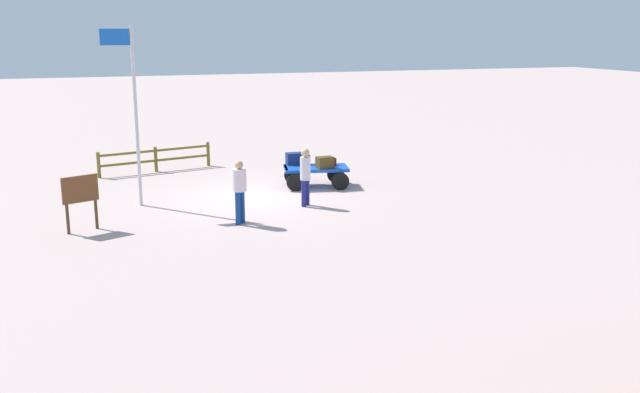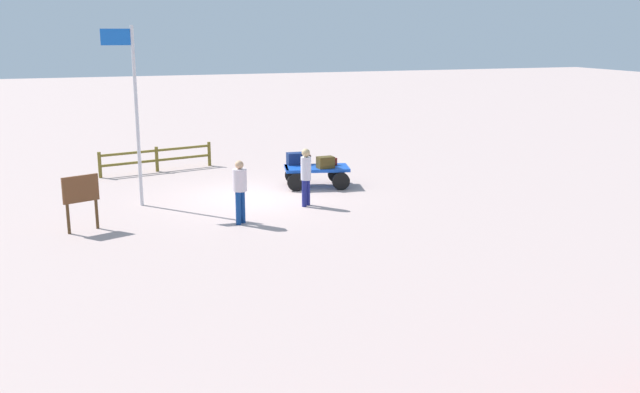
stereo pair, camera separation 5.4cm
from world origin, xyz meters
The scene contains 11 objects.
ground_plane centered at (0.00, 0.00, 0.00)m, with size 120.00×120.00×0.00m, color #BAA09A.
luggage_cart centered at (-2.34, -0.77, 0.49)m, with size 2.27×1.69×0.67m.
suitcase_navy centered at (-2.04, -1.38, 0.82)m, with size 0.62×0.39×0.31m.
suitcase_grey centered at (-2.74, -0.85, 0.79)m, with size 0.70×0.49×0.24m.
suitcase_maroon centered at (-1.83, -1.38, 0.86)m, with size 0.58×0.40×0.39m.
suitcase_tan centered at (-2.55, -0.45, 0.86)m, with size 0.55×0.39×0.37m.
worker_lead centered at (-1.21, 1.59, 0.97)m, with size 0.43×0.43×1.70m.
worker_trailing centered at (1.05, 2.88, 1.03)m, with size 0.53×0.53×1.71m.
flagpole centered at (3.41, -0.07, 2.98)m, with size 0.91×0.10×5.18m.
signboard centered at (5.03, 2.25, 0.97)m, with size 0.90×0.40×1.46m.
wooden_fence centered at (2.30, -5.11, 0.53)m, with size 4.14×1.11×0.91m.
Camera 2 is at (5.08, 20.85, 5.08)m, focal length 39.89 mm.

